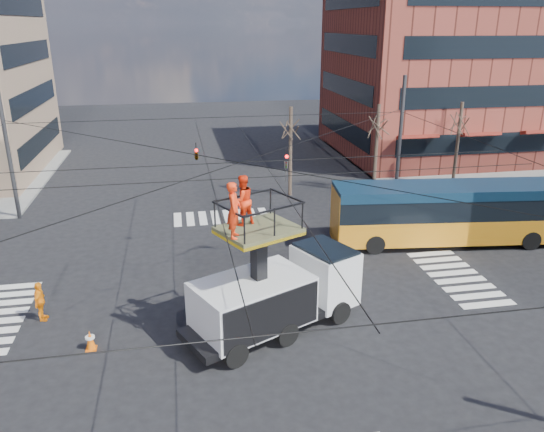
{
  "coord_description": "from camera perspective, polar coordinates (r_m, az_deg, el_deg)",
  "views": [
    {
      "loc": [
        -2.39,
        -20.23,
        11.07
      ],
      "look_at": [
        1.81,
        2.79,
        2.53
      ],
      "focal_mm": 35.0,
      "sensor_mm": 36.0,
      "label": 1
    }
  ],
  "objects": [
    {
      "name": "tree_b",
      "position": [
        36.85,
        11.31,
        9.59
      ],
      "size": [
        2.0,
        2.0,
        6.0
      ],
      "color": "#382B21",
      "rests_on": "ground"
    },
    {
      "name": "city_bus",
      "position": [
        29.43,
        18.91,
        0.41
      ],
      "size": [
        12.84,
        4.01,
        3.2
      ],
      "rotation": [
        0.0,
        0.0,
        -0.11
      ],
      "color": "orange",
      "rests_on": "ground"
    },
    {
      "name": "ground",
      "position": [
        23.18,
        -3.19,
        -8.52
      ],
      "size": [
        120.0,
        120.0,
        0.0
      ],
      "primitive_type": "plane",
      "color": "black",
      "rests_on": "ground"
    },
    {
      "name": "crosswalks",
      "position": [
        23.17,
        -3.19,
        -8.5
      ],
      "size": [
        22.4,
        22.4,
        0.02
      ],
      "primitive_type": null,
      "color": "silver",
      "rests_on": "ground"
    },
    {
      "name": "building_ne",
      "position": [
        50.64,
        19.1,
        14.38
      ],
      "size": [
        20.06,
        16.06,
        14.0
      ],
      "color": "maroon",
      "rests_on": "ground"
    },
    {
      "name": "traffic_cone",
      "position": [
        20.57,
        -18.97,
        -12.49
      ],
      "size": [
        0.36,
        0.36,
        0.76
      ],
      "primitive_type": "cone",
      "color": "#E15B09",
      "rests_on": "ground"
    },
    {
      "name": "worker_ground",
      "position": [
        22.88,
        -23.68,
        -8.42
      ],
      "size": [
        0.46,
        0.98,
        1.63
      ],
      "primitive_type": "imported",
      "rotation": [
        0.0,
        0.0,
        1.5
      ],
      "color": "orange",
      "rests_on": "ground"
    },
    {
      "name": "sidewalk_ne",
      "position": [
        48.66,
        18.83,
        5.89
      ],
      "size": [
        18.0,
        18.0,
        0.12
      ],
      "primitive_type": "cube",
      "color": "slate",
      "rests_on": "ground"
    },
    {
      "name": "utility_truck",
      "position": [
        19.95,
        0.46,
        -6.87
      ],
      "size": [
        7.31,
        5.09,
        6.24
      ],
      "rotation": [
        0.0,
        0.0,
        0.45
      ],
      "color": "black",
      "rests_on": "ground"
    },
    {
      "name": "tree_a",
      "position": [
        35.12,
        2.02,
        9.46
      ],
      "size": [
        2.0,
        2.0,
        6.0
      ],
      "color": "#382B21",
      "rests_on": "ground"
    },
    {
      "name": "tree_c",
      "position": [
        39.43,
        19.57,
        9.5
      ],
      "size": [
        2.0,
        2.0,
        6.0
      ],
      "color": "#382B21",
      "rests_on": "ground"
    },
    {
      "name": "flagger",
      "position": [
        24.25,
        4.56,
        -4.81
      ],
      "size": [
        0.79,
        1.23,
        1.81
      ],
      "primitive_type": "imported",
      "rotation": [
        0.0,
        0.0,
        -1.46
      ],
      "color": "#F9530F",
      "rests_on": "ground"
    },
    {
      "name": "overhead_network",
      "position": [
        21.84,
        -3.73,
        1.91
      ],
      "size": [
        24.24,
        24.24,
        8.0
      ],
      "color": "#2D2D30",
      "rests_on": "ground"
    }
  ]
}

